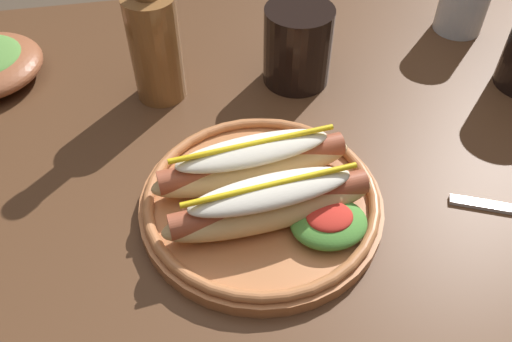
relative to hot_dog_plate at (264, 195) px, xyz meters
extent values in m
cube|color=#51331E|center=(0.06, 0.06, -0.04)|extent=(1.43, 0.88, 0.04)
cylinder|color=#B77042|center=(0.00, 0.00, -0.02)|extent=(0.26, 0.26, 0.02)
torus|color=#B77042|center=(0.00, 0.00, -0.01)|extent=(0.25, 0.25, 0.01)
ellipsoid|color=tan|center=(0.00, -0.03, 0.01)|extent=(0.23, 0.07, 0.04)
cylinder|color=#9E4C33|center=(0.00, -0.03, 0.02)|extent=(0.21, 0.05, 0.03)
ellipsoid|color=silver|center=(0.00, -0.03, 0.04)|extent=(0.17, 0.06, 0.02)
cylinder|color=yellow|center=(0.00, -0.03, 0.05)|extent=(0.18, 0.03, 0.01)
ellipsoid|color=tan|center=(-0.01, 0.03, 0.01)|extent=(0.23, 0.07, 0.04)
cylinder|color=#9E4C33|center=(-0.01, 0.03, 0.02)|extent=(0.21, 0.05, 0.03)
ellipsoid|color=silver|center=(-0.01, 0.03, 0.04)|extent=(0.17, 0.06, 0.02)
cylinder|color=yellow|center=(-0.01, 0.03, 0.05)|extent=(0.18, 0.03, 0.01)
ellipsoid|color=#4C8C38|center=(0.06, -0.05, 0.00)|extent=(0.08, 0.07, 0.02)
ellipsoid|color=red|center=(0.06, -0.05, 0.01)|extent=(0.05, 0.04, 0.01)
cube|color=silver|center=(0.24, -0.04, -0.02)|extent=(0.08, 0.05, 0.00)
cylinder|color=black|center=(0.09, 0.23, 0.03)|extent=(0.09, 0.09, 0.11)
cylinder|color=brown|center=(-0.09, 0.23, 0.04)|extent=(0.07, 0.07, 0.14)
camera|label=1|loc=(-0.08, -0.36, 0.42)|focal=37.01mm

